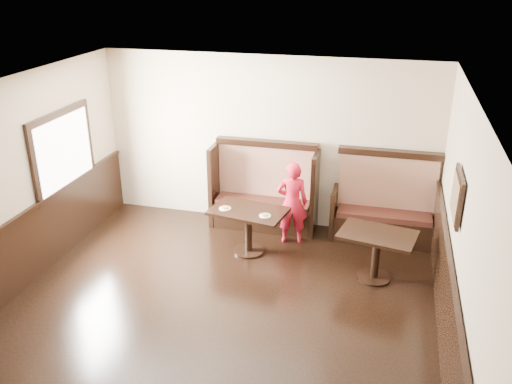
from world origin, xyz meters
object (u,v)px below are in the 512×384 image
(table_main, at_px, (248,220))
(table_neighbor, at_px, (377,245))
(booth_main, at_px, (264,196))
(child, at_px, (292,203))
(booth_neighbor, at_px, (384,211))

(table_main, bearing_deg, table_neighbor, 0.96)
(booth_main, bearing_deg, table_main, -91.00)
(table_neighbor, distance_m, child, 1.56)
(table_main, bearing_deg, booth_main, 98.71)
(booth_neighbor, bearing_deg, booth_main, 179.95)
(booth_neighbor, distance_m, child, 1.49)
(table_main, height_order, child, child)
(booth_neighbor, distance_m, table_neighbor, 1.25)
(booth_neighbor, xyz_separation_m, child, (-1.40, -0.46, 0.19))
(table_main, height_order, table_neighbor, table_main)
(booth_neighbor, bearing_deg, table_main, -154.00)
(booth_main, relative_size, child, 1.31)
(booth_main, distance_m, table_neighbor, 2.27)
(table_main, xyz_separation_m, table_neighbor, (1.90, -0.29, -0.01))
(booth_main, distance_m, booth_neighbor, 1.95)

